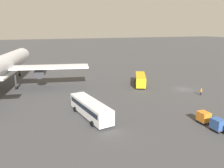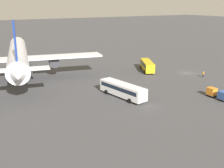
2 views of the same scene
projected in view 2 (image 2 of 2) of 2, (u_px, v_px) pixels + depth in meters
name	position (u px, v px, depth m)	size (l,w,h in m)	color
ground_plane	(187.00, 73.00, 84.43)	(600.00, 600.00, 0.00)	#424244
airplane	(18.00, 56.00, 76.45)	(52.47, 45.60, 17.03)	silver
shuttle_bus_near	(147.00, 65.00, 86.52)	(10.72, 7.20, 3.05)	gold
shuttle_bus_far	(123.00, 89.00, 62.53)	(13.06, 4.81, 3.10)	white
worker_person	(203.00, 74.00, 79.48)	(0.38, 0.38, 1.74)	#1E1E2D
cargo_cart_blue	(223.00, 95.00, 60.35)	(2.01, 1.69, 2.06)	#38383D
cargo_cart_orange	(212.00, 91.00, 63.05)	(2.01, 1.69, 2.06)	#38383D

